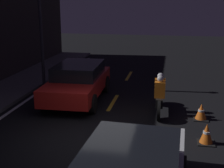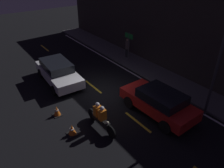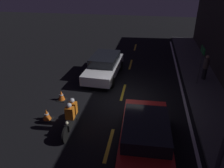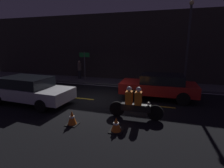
# 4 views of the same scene
# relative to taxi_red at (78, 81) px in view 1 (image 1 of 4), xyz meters

# --- Properties ---
(ground_plane) EXTENTS (56.00, 56.00, 0.00)m
(ground_plane) POSITION_rel_taxi_red_xyz_m (-3.56, -1.41, -0.79)
(ground_plane) COLOR black
(lane_dash_c) EXTENTS (2.00, 0.14, 0.01)m
(lane_dash_c) POSITION_rel_taxi_red_xyz_m (-4.56, -1.41, -0.78)
(lane_dash_c) COLOR gold
(lane_dash_c) RESTS_ON ground
(lane_dash_d) EXTENTS (2.00, 0.14, 0.01)m
(lane_dash_d) POSITION_rel_taxi_red_xyz_m (-0.06, -1.41, -0.78)
(lane_dash_d) COLOR gold
(lane_dash_d) RESTS_ON ground
(lane_dash_e) EXTENTS (2.00, 0.14, 0.01)m
(lane_dash_e) POSITION_rel_taxi_red_xyz_m (4.44, -1.41, -0.78)
(lane_dash_e) COLOR gold
(lane_dash_e) RESTS_ON ground
(taxi_red) EXTENTS (4.39, 2.09, 1.44)m
(taxi_red) POSITION_rel_taxi_red_xyz_m (0.00, 0.00, 0.00)
(taxi_red) COLOR red
(taxi_red) RESTS_ON ground
(motorcycle) EXTENTS (2.34, 0.38, 1.41)m
(motorcycle) POSITION_rel_taxi_red_xyz_m (-0.84, -3.22, -0.13)
(motorcycle) COLOR black
(motorcycle) RESTS_ON ground
(traffic_cone_near) EXTENTS (0.47, 0.47, 0.58)m
(traffic_cone_near) POSITION_rel_taxi_red_xyz_m (-3.09, -4.62, -0.50)
(traffic_cone_near) COLOR black
(traffic_cone_near) RESTS_ON ground
(traffic_cone_mid) EXTENTS (0.49, 0.49, 0.55)m
(traffic_cone_mid) POSITION_rel_taxi_red_xyz_m (-1.25, -4.63, -0.52)
(traffic_cone_mid) COLOR black
(traffic_cone_mid) RESTS_ON ground
(street_lamp) EXTENTS (0.28, 0.28, 5.76)m
(street_lamp) POSITION_rel_taxi_red_xyz_m (1.56, 2.12, 2.45)
(street_lamp) COLOR #333338
(street_lamp) RESTS_ON ground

